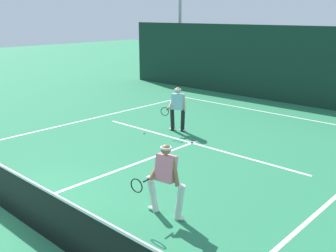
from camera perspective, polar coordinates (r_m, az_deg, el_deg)
The scene contains 10 objects.
ground_plane at distance 9.09m, azimuth -22.24°, elevation -11.30°, with size 80.00×80.00×0.00m, color #2B7F52.
court_line_baseline_far at distance 16.89m, azimuth 14.91°, elevation 1.80°, with size 9.65×0.10×0.01m, color white.
court_line_service at distance 12.62m, azimuth 3.50°, elevation -2.45°, with size 7.87×0.10×0.01m, color white.
court_line_centre at distance 10.65m, azimuth -6.55°, elevation -6.10°, with size 0.10×6.40×0.01m, color white.
tennis_net at distance 8.87m, azimuth -22.60°, elevation -8.25°, with size 10.58×0.09×1.06m.
player_near at distance 7.92m, azimuth -0.40°, elevation -7.47°, with size 0.95×0.88×1.53m.
player_far at distance 13.67m, azimuth 1.36°, elevation 2.70°, with size 0.67×0.91×1.55m.
tennis_ball at distance 13.57m, azimuth -3.50°, elevation -0.99°, with size 0.07×0.07×0.07m, color #D1E033.
back_fence_windscreen at distance 18.59m, azimuth 18.62°, elevation 8.22°, with size 20.65×0.12×3.48m, color #153327.
light_pole at distance 24.42m, azimuth 1.76°, elevation 16.76°, with size 0.55×0.44×6.99m.
Camera 1 is at (7.52, -3.19, 3.99)m, focal length 42.15 mm.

